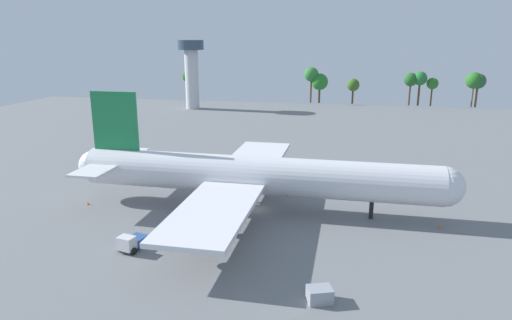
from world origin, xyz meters
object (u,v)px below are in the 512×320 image
object	(u,v)px
safety_cone_tail	(88,203)
control_tower	(191,67)
safety_cone_nose	(440,226)
cargo_container_fore	(320,295)
cargo_airplane	(255,176)
catering_truck	(131,242)

from	to	relation	value
safety_cone_tail	control_tower	world-z (taller)	control_tower
safety_cone_nose	control_tower	distance (m)	137.12
safety_cone_nose	control_tower	bearing A→B (deg)	125.77
cargo_container_fore	safety_cone_nose	bearing A→B (deg)	55.34
cargo_airplane	safety_cone_tail	bearing A→B (deg)	-172.75
cargo_airplane	control_tower	size ratio (longest dim) A/B	2.38
control_tower	cargo_container_fore	bearing A→B (deg)	-65.15
cargo_airplane	cargo_container_fore	xyz separation A→B (m)	(13.09, -26.42, -5.30)
catering_truck	cargo_container_fore	world-z (taller)	catering_truck
catering_truck	control_tower	distance (m)	133.19
catering_truck	control_tower	bearing A→B (deg)	105.68
catering_truck	safety_cone_nose	size ratio (longest dim) A/B	8.07
cargo_container_fore	safety_cone_tail	bearing A→B (deg)	152.06
safety_cone_nose	safety_cone_tail	bearing A→B (deg)	-178.12
catering_truck	cargo_container_fore	bearing A→B (deg)	-16.06
cargo_container_fore	safety_cone_tail	xyz separation A→B (m)	(-42.71, 22.65, -0.56)
cargo_airplane	cargo_container_fore	distance (m)	29.96
cargo_container_fore	safety_cone_nose	xyz separation A→B (m)	(17.02, 24.62, -0.56)
cargo_container_fore	control_tower	bearing A→B (deg)	114.85
control_tower	catering_truck	bearing A→B (deg)	-74.32
control_tower	cargo_airplane	bearing A→B (deg)	-65.52
safety_cone_tail	control_tower	size ratio (longest dim) A/B	0.02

